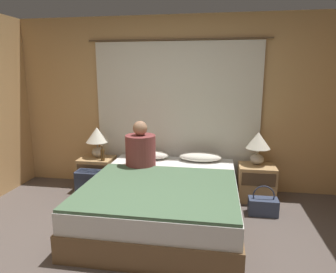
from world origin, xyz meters
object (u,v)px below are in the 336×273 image
object	(u,v)px
lamp_left	(97,138)
pillow_left	(148,155)
nightstand_left	(97,173)
person_left_in_bed	(141,149)
bed	(164,200)
nightstand_right	(256,182)
handbag_on_floor	(263,206)
lamp_right	(258,144)
backpack_on_floor	(89,183)
beer_bottle_on_left_stand	(103,155)
pillow_right	(200,157)

from	to	relation	value
lamp_left	pillow_left	bearing A→B (deg)	-0.75
nightstand_left	person_left_in_bed	size ratio (longest dim) A/B	0.80
person_left_in_bed	bed	bearing A→B (deg)	-49.43
nightstand_right	handbag_on_floor	bearing A→B (deg)	-85.60
nightstand_right	lamp_right	world-z (taller)	lamp_right
pillow_left	backpack_on_floor	world-z (taller)	pillow_left
nightstand_left	backpack_on_floor	bearing A→B (deg)	-84.33
beer_bottle_on_left_stand	backpack_on_floor	xyz separation A→B (m)	(-0.10, -0.27, -0.34)
pillow_right	beer_bottle_on_left_stand	size ratio (longest dim) A/B	2.71
lamp_right	backpack_on_floor	bearing A→B (deg)	-168.92
lamp_left	pillow_left	size ratio (longest dim) A/B	0.75
lamp_right	pillow_left	distance (m)	1.53
nightstand_left	lamp_left	size ratio (longest dim) A/B	1.09
bed	pillow_left	bearing A→B (deg)	114.23
lamp_left	pillow_right	bearing A→B (deg)	-0.38
beer_bottle_on_left_stand	handbag_on_floor	xyz separation A→B (m)	(2.18, -0.34, -0.46)
person_left_in_bed	lamp_right	bearing A→B (deg)	14.07
nightstand_left	beer_bottle_on_left_stand	bearing A→B (deg)	-37.91
nightstand_right	beer_bottle_on_left_stand	world-z (taller)	beer_bottle_on_left_stand
lamp_left	beer_bottle_on_left_stand	distance (m)	0.30
lamp_right	handbag_on_floor	distance (m)	0.84
bed	lamp_right	distance (m)	1.51
handbag_on_floor	bed	bearing A→B (deg)	-164.78
backpack_on_floor	bed	bearing A→B (deg)	-19.80
bed	pillow_right	bearing A→B (deg)	65.77
lamp_right	beer_bottle_on_left_stand	world-z (taller)	lamp_right
nightstand_right	backpack_on_floor	size ratio (longest dim) A/B	1.19
bed	pillow_left	xyz separation A→B (m)	(-0.37, 0.83, 0.31)
lamp_left	pillow_right	xyz separation A→B (m)	(1.52, -0.01, -0.22)
person_left_in_bed	beer_bottle_on_left_stand	distance (m)	0.67
pillow_left	person_left_in_bed	bearing A→B (deg)	-92.51
lamp_right	handbag_on_floor	world-z (taller)	lamp_right
bed	nightstand_right	xyz separation A→B (m)	(1.14, 0.78, -0.00)
nightstand_right	person_left_in_bed	size ratio (longest dim) A/B	0.80
bed	lamp_left	distance (m)	1.51
person_left_in_bed	backpack_on_floor	size ratio (longest dim) A/B	1.49
bed	lamp_right	xyz separation A→B (m)	(1.14, 0.84, 0.53)
lamp_right	handbag_on_floor	bearing A→B (deg)	-86.13
nightstand_left	person_left_in_bed	distance (m)	0.95
lamp_right	person_left_in_bed	size ratio (longest dim) A/B	0.73
backpack_on_floor	handbag_on_floor	size ratio (longest dim) A/B	1.09
nightstand_left	pillow_right	xyz separation A→B (m)	(1.52, 0.05, 0.31)
lamp_right	nightstand_right	bearing A→B (deg)	-90.00
pillow_left	beer_bottle_on_left_stand	size ratio (longest dim) A/B	2.71
pillow_left	beer_bottle_on_left_stand	xyz separation A→B (m)	(-0.63, -0.16, 0.02)
person_left_in_bed	lamp_left	bearing A→B (deg)	153.01
nightstand_left	bed	bearing A→B (deg)	-34.16
pillow_right	beer_bottle_on_left_stand	bearing A→B (deg)	-173.22
nightstand_left	handbag_on_floor	xyz separation A→B (m)	(2.32, -0.46, -0.13)
bed	lamp_left	size ratio (longest dim) A/B	4.56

